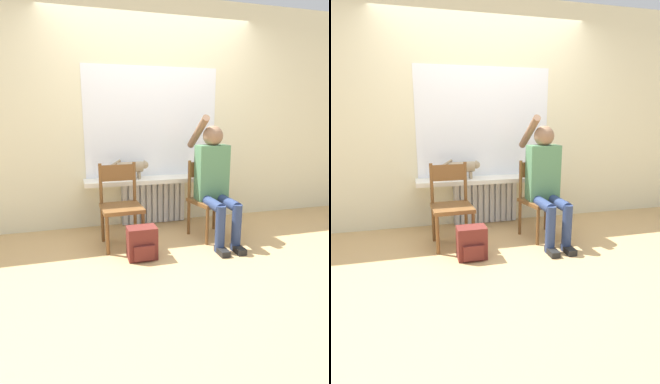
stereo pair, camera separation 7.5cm
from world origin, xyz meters
The scene contains 10 objects.
ground_plane centered at (0.00, 0.00, 0.00)m, with size 12.00×12.00×0.00m, color tan.
wall_with_window centered at (0.00, 1.23, 1.35)m, with size 7.00×0.06×2.70m.
radiator centered at (0.00, 1.15, 0.28)m, with size 0.82×0.08×0.56m.
windowsill centered at (0.00, 1.04, 0.59)m, with size 1.72×0.33×0.05m.
window_glass centered at (0.00, 1.20, 1.27)m, with size 1.65×0.01×1.31m.
chair_left centered at (-0.51, 0.53, 0.44)m, with size 0.43×0.43×0.86m.
chair_right centered at (0.50, 0.53, 0.44)m, with size 0.50×0.50×0.86m.
person centered at (0.51, 0.42, 0.69)m, with size 0.36×1.00×1.36m.
cat centered at (-0.30, 1.03, 0.76)m, with size 0.53×0.12×0.24m.
backpack centered at (-0.37, 0.12, 0.16)m, with size 0.28×0.21×0.32m.
Camera 2 is at (-0.88, -2.73, 1.34)m, focal length 30.00 mm.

